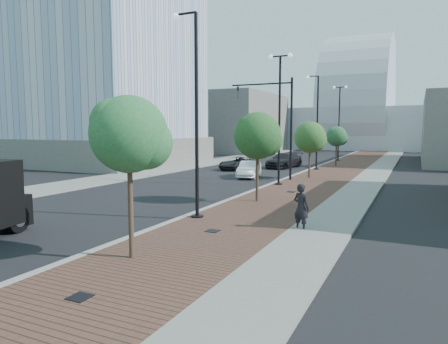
% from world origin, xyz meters
% --- Properties ---
extents(sidewalk, '(7.00, 140.00, 0.12)m').
position_xyz_m(sidewalk, '(3.50, 40.00, 0.06)').
color(sidewalk, '#4C2D23').
rests_on(sidewalk, ground).
extents(concrete_strip, '(2.40, 140.00, 0.13)m').
position_xyz_m(concrete_strip, '(6.20, 40.00, 0.07)').
color(concrete_strip, slate).
rests_on(concrete_strip, ground).
extents(curb, '(0.30, 140.00, 0.14)m').
position_xyz_m(curb, '(0.00, 40.00, 0.07)').
color(curb, gray).
rests_on(curb, ground).
extents(west_sidewalk, '(4.00, 140.00, 0.12)m').
position_xyz_m(west_sidewalk, '(-13.00, 40.00, 0.06)').
color(west_sidewalk, slate).
rests_on(west_sidewalk, ground).
extents(white_sedan, '(2.29, 4.40, 1.38)m').
position_xyz_m(white_sedan, '(-3.22, 25.86, 0.69)').
color(white_sedan, silver).
rests_on(white_sedan, ground).
extents(dark_car_mid, '(2.98, 4.91, 1.28)m').
position_xyz_m(dark_car_mid, '(-6.71, 31.47, 0.64)').
color(dark_car_mid, black).
rests_on(dark_car_mid, ground).
extents(dark_car_far, '(3.10, 5.65, 1.55)m').
position_xyz_m(dark_car_far, '(-3.08, 35.38, 0.77)').
color(dark_car_far, black).
rests_on(dark_car_far, ground).
extents(pedestrian, '(0.84, 0.70, 1.95)m').
position_xyz_m(pedestrian, '(5.42, 9.91, 0.97)').
color(pedestrian, black).
rests_on(pedestrian, ground).
extents(streetlight_1, '(1.44, 0.56, 9.21)m').
position_xyz_m(streetlight_1, '(0.49, 10.00, 4.34)').
color(streetlight_1, black).
rests_on(streetlight_1, ground).
extents(streetlight_2, '(1.72, 0.56, 9.28)m').
position_xyz_m(streetlight_2, '(0.60, 22.00, 4.82)').
color(streetlight_2, black).
rests_on(streetlight_2, ground).
extents(streetlight_3, '(1.44, 0.56, 9.21)m').
position_xyz_m(streetlight_3, '(0.49, 34.00, 4.34)').
color(streetlight_3, black).
rests_on(streetlight_3, ground).
extents(streetlight_4, '(1.72, 0.56, 9.28)m').
position_xyz_m(streetlight_4, '(0.60, 46.00, 4.82)').
color(streetlight_4, black).
rests_on(streetlight_4, ground).
extents(traffic_mast, '(5.09, 0.20, 8.00)m').
position_xyz_m(traffic_mast, '(-0.30, 25.00, 4.98)').
color(traffic_mast, black).
rests_on(traffic_mast, ground).
extents(tree_0, '(2.41, 2.36, 5.13)m').
position_xyz_m(tree_0, '(1.65, 4.02, 3.94)').
color(tree_0, '#382619').
rests_on(tree_0, ground).
extents(tree_1, '(2.59, 2.58, 5.02)m').
position_xyz_m(tree_1, '(1.65, 15.02, 3.72)').
color(tree_1, '#382619').
rests_on(tree_1, ground).
extents(tree_2, '(2.58, 2.56, 4.68)m').
position_xyz_m(tree_2, '(1.65, 27.02, 3.39)').
color(tree_2, '#382619').
rests_on(tree_2, ground).
extents(tree_3, '(2.24, 2.17, 4.35)m').
position_xyz_m(tree_3, '(1.65, 39.02, 3.26)').
color(tree_3, '#382619').
rests_on(tree_3, ground).
extents(tower_podium, '(19.00, 19.00, 3.00)m').
position_xyz_m(tower_podium, '(-24.00, 32.00, 1.50)').
color(tower_podium, '#615D57').
rests_on(tower_podium, ground).
extents(convention_center, '(50.00, 30.00, 50.00)m').
position_xyz_m(convention_center, '(-2.00, 85.00, 6.00)').
color(convention_center, '#A6AAB0').
rests_on(convention_center, ground).
extents(commercial_block_nw, '(14.00, 20.00, 10.00)m').
position_xyz_m(commercial_block_nw, '(-20.00, 60.00, 5.00)').
color(commercial_block_nw, '#615E58').
rests_on(commercial_block_nw, ground).
extents(utility_cover_0, '(0.50, 0.50, 0.02)m').
position_xyz_m(utility_cover_0, '(2.40, 1.00, 0.13)').
color(utility_cover_0, black).
rests_on(utility_cover_0, sidewalk).
extents(utility_cover_1, '(0.50, 0.50, 0.02)m').
position_xyz_m(utility_cover_1, '(2.40, 8.00, 0.13)').
color(utility_cover_1, black).
rests_on(utility_cover_1, sidewalk).
extents(utility_cover_2, '(0.50, 0.50, 0.02)m').
position_xyz_m(utility_cover_2, '(2.40, 19.00, 0.13)').
color(utility_cover_2, black).
rests_on(utility_cover_2, sidewalk).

